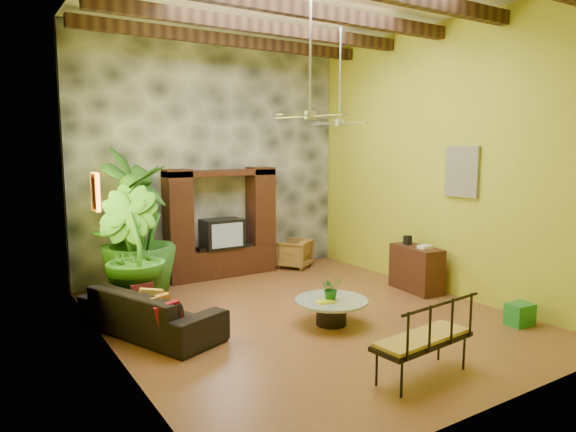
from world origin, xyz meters
TOP-DOWN VIEW (x-y plane):
  - ground at (0.00, 0.00)m, footprint 7.00×7.00m
  - back_wall at (0.00, 3.50)m, footprint 6.00×0.02m
  - left_wall at (-3.00, 0.00)m, footprint 0.02×7.00m
  - right_wall at (3.00, 0.00)m, footprint 0.02×7.00m
  - stone_accent_wall at (0.00, 3.44)m, footprint 5.98×0.10m
  - ceiling_beams at (0.00, 0.00)m, footprint 5.95×5.36m
  - entertainment_center at (0.00, 3.14)m, footprint 2.40×0.55m
  - ceiling_fan_front at (-0.20, -0.40)m, footprint 1.28×1.28m
  - ceiling_fan_back at (1.60, 1.20)m, footprint 1.28×1.28m
  - wall_art_mask at (-2.96, 1.00)m, footprint 0.06×0.32m
  - wall_art_painting at (2.96, -0.60)m, footprint 0.06×0.70m
  - sofa at (-2.35, 0.59)m, footprint 1.71×2.50m
  - wicker_armchair at (1.72, 2.96)m, footprint 0.97×0.98m
  - tall_plant_a at (-1.92, 2.77)m, footprint 1.73×1.70m
  - tall_plant_b at (-2.38, 1.47)m, footprint 1.34×1.46m
  - tall_plant_c at (-1.98, 2.41)m, footprint 1.83×1.83m
  - coffee_table at (0.13, -0.54)m, footprint 1.13×1.13m
  - centerpiece_plant at (0.12, -0.54)m, footprint 0.34×0.30m
  - yellow_tray at (-0.05, -0.62)m, footprint 0.29×0.24m
  - iron_bench at (-0.08, -2.67)m, footprint 1.42×0.62m
  - side_console at (2.65, 0.11)m, footprint 0.60×1.12m
  - green_bin at (2.57, -2.13)m, footprint 0.42×0.33m

SIDE VIEW (x-z plane):
  - ground at x=0.00m, z-range 0.00..0.00m
  - green_bin at x=2.57m, z-range 0.00..0.34m
  - coffee_table at x=0.13m, z-range 0.06..0.46m
  - wicker_armchair at x=1.72m, z-range 0.00..0.65m
  - sofa at x=-2.35m, z-range 0.00..0.68m
  - yellow_tray at x=-0.05m, z-range 0.40..0.43m
  - side_console at x=2.65m, z-range 0.00..0.86m
  - iron_bench at x=-0.08m, z-range 0.26..0.83m
  - centerpiece_plant at x=0.12m, z-range 0.40..0.77m
  - entertainment_center at x=0.00m, z-range -0.18..2.12m
  - tall_plant_b at x=-2.38m, z-range 0.00..2.13m
  - tall_plant_c at x=-1.98m, z-range 0.00..2.43m
  - tall_plant_a at x=-1.92m, z-range 0.00..2.75m
  - wall_art_mask at x=-2.96m, z-range 1.83..2.38m
  - wall_art_painting at x=2.96m, z-range 1.85..2.75m
  - back_wall at x=0.00m, z-range 0.00..5.00m
  - left_wall at x=-3.00m, z-range 0.00..5.00m
  - right_wall at x=3.00m, z-range 0.00..5.00m
  - stone_accent_wall at x=0.00m, z-range 0.01..4.99m
  - ceiling_fan_front at x=-0.20m, z-range 2.47..4.33m
  - ceiling_fan_back at x=1.60m, z-range 2.47..4.33m
  - ceiling_beams at x=0.00m, z-range 4.67..4.89m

